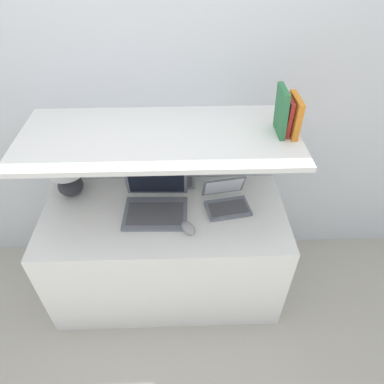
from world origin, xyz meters
The scene contains 13 objects.
ground_plane centered at (0.00, 0.00, 0.00)m, with size 12.00×12.00×0.00m, color #B2AD9E.
wall_back centered at (0.00, 0.72, 1.20)m, with size 6.00×0.05×2.40m.
desk centered at (0.00, 0.33, 0.35)m, with size 1.42×0.66×0.71m.
back_riser centered at (0.00, 0.68, 0.58)m, with size 1.42×0.04×1.16m.
shelf centered at (0.00, 0.40, 1.17)m, with size 1.42×0.59×0.03m.
table_lamp centered at (-0.57, 0.53, 0.86)m, with size 0.20×0.20×0.27m.
laptop_large centered at (-0.04, 0.36, 0.76)m, with size 0.37×0.31×0.26m.
laptop_small centered at (0.37, 0.38, 0.74)m, with size 0.28×0.26×0.16m.
computer_mouse centered at (0.14, 0.19, 0.73)m, with size 0.11×0.12×0.04m.
router_box centered at (0.12, 0.58, 0.76)m, with size 0.13×0.09×0.12m.
book_orange centered at (0.66, 0.40, 1.28)m, with size 0.03×0.17×0.19m.
book_red centered at (0.63, 0.40, 1.28)m, with size 0.02×0.13×0.18m.
book_green centered at (0.60, 0.40, 1.31)m, with size 0.04×0.16×0.24m.
Camera 1 is at (0.12, -1.08, 2.10)m, focal length 32.00 mm.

